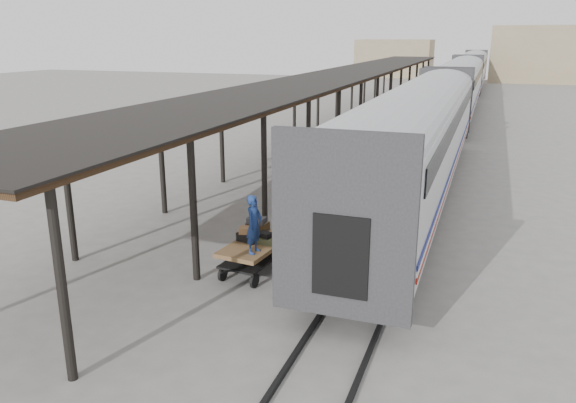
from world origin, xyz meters
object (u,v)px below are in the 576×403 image
(porter, at_px, (254,224))
(pedestrian, at_px, (329,136))
(baggage_cart, at_px, (256,250))
(luggage_tug, at_px, (329,145))

(porter, relative_size, pedestrian, 0.94)
(baggage_cart, bearing_deg, luggage_tug, 105.09)
(baggage_cart, height_order, porter, porter)
(baggage_cart, distance_m, luggage_tug, 16.08)
(baggage_cart, xyz_separation_m, luggage_tug, (-2.35, 15.90, 0.03))
(pedestrian, bearing_deg, luggage_tug, 103.67)
(luggage_tug, relative_size, pedestrian, 1.10)
(baggage_cart, relative_size, porter, 1.59)
(baggage_cart, distance_m, porter, 1.22)
(baggage_cart, height_order, luggage_tug, luggage_tug)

